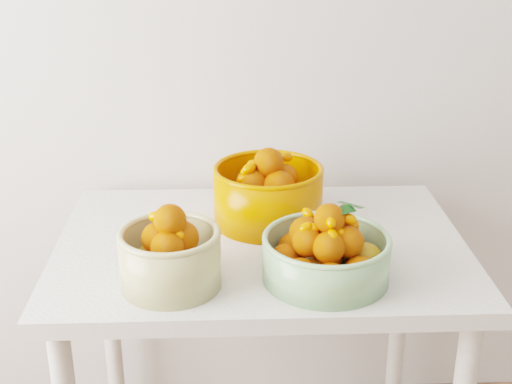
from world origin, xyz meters
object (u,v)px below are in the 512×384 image
bowl_orange (268,193)px  bowl_green (326,253)px  bowl_cream (170,256)px  table (261,276)px

bowl_orange → bowl_green: bearing=-70.2°
bowl_green → bowl_orange: size_ratio=0.98×
bowl_cream → bowl_green: 0.34m
bowl_cream → bowl_orange: size_ratio=0.75×
table → bowl_cream: 0.34m
bowl_green → table: bearing=124.8°
bowl_orange → table: bearing=-101.2°
bowl_green → bowl_orange: 0.33m
table → bowl_green: bearing=-55.2°
bowl_green → bowl_cream: bearing=-177.4°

